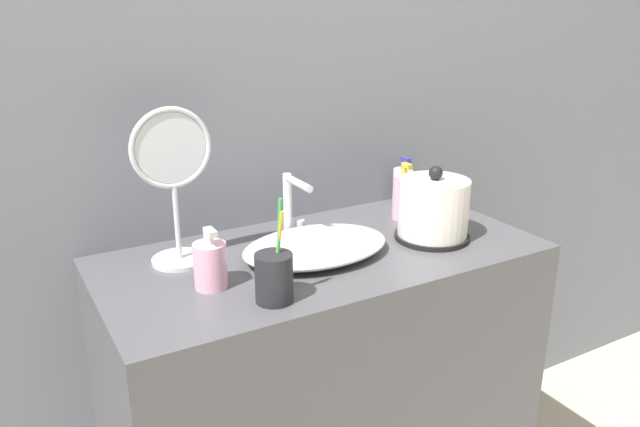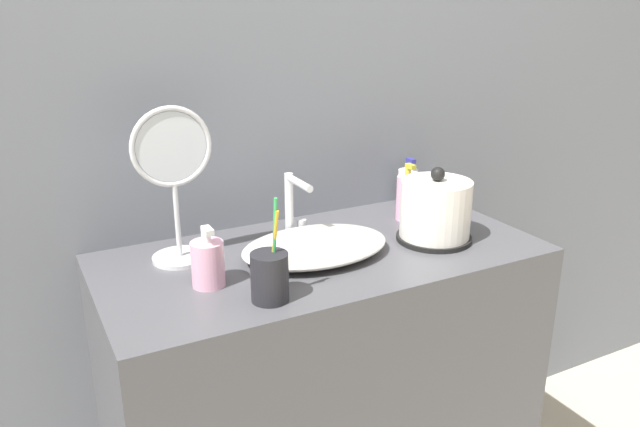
% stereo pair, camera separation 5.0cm
% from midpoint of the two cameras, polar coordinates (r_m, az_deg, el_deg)
% --- Properties ---
extents(wall_back, '(6.00, 0.04, 2.60)m').
position_cam_midpoint_polar(wall_back, '(1.64, -3.50, 13.79)').
color(wall_back, slate).
rests_on(wall_back, ground_plane).
extents(vanity_counter, '(1.06, 0.52, 0.87)m').
position_cam_midpoint_polar(vanity_counter, '(1.72, 1.12, -17.06)').
color(vanity_counter, '#4C4C51').
rests_on(vanity_counter, ground_plane).
extents(sink_basin, '(0.36, 0.25, 0.05)m').
position_cam_midpoint_polar(sink_basin, '(1.47, 0.56, -3.00)').
color(sink_basin, silver).
rests_on(sink_basin, vanity_counter).
extents(faucet, '(0.06, 0.13, 0.17)m').
position_cam_midpoint_polar(faucet, '(1.56, -1.49, 0.94)').
color(faucet, silver).
rests_on(faucet, vanity_counter).
extents(electric_kettle, '(0.19, 0.19, 0.19)m').
position_cam_midpoint_polar(electric_kettle, '(1.58, 11.39, 0.06)').
color(electric_kettle, black).
rests_on(electric_kettle, vanity_counter).
extents(toothbrush_cup, '(0.08, 0.08, 0.22)m').
position_cam_midpoint_polar(toothbrush_cup, '(1.26, -3.47, -5.75)').
color(toothbrush_cup, '#232328').
rests_on(toothbrush_cup, vanity_counter).
extents(lotion_bottle, '(0.07, 0.07, 0.13)m').
position_cam_midpoint_polar(lotion_bottle, '(1.33, -9.16, -4.49)').
color(lotion_bottle, '#EAA8C6').
rests_on(lotion_bottle, vanity_counter).
extents(shampoo_bottle, '(0.06, 0.06, 0.14)m').
position_cam_midpoint_polar(shampoo_bottle, '(1.84, 8.78, 2.40)').
color(shampoo_bottle, white).
rests_on(shampoo_bottle, vanity_counter).
extents(mouthwash_bottle, '(0.06, 0.06, 0.16)m').
position_cam_midpoint_polar(mouthwash_bottle, '(1.72, 8.77, 1.47)').
color(mouthwash_bottle, '#EAA8C6').
rests_on(mouthwash_bottle, vanity_counter).
extents(vanity_mirror, '(0.18, 0.13, 0.36)m').
position_cam_midpoint_polar(vanity_mirror, '(1.43, -12.25, 3.25)').
color(vanity_mirror, silver).
rests_on(vanity_mirror, vanity_counter).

